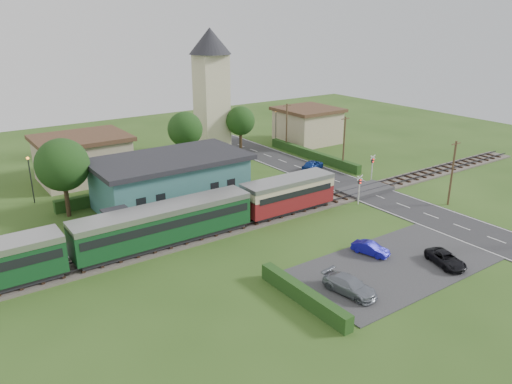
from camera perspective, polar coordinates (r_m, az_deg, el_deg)
ground at (r=50.75m, az=6.23°, el=-2.75°), size 120.00×120.00×0.00m
railway_track at (r=52.12m, az=4.79°, el=-1.95°), size 76.00×3.20×0.49m
road at (r=57.44m, az=13.79°, el=-0.49°), size 6.00×70.00×0.05m
car_park at (r=42.24m, az=15.45°, el=-8.13°), size 17.00×9.00×0.08m
crossing_deck at (r=58.62m, az=12.36°, el=0.24°), size 6.20×3.40×0.45m
platform at (r=49.34m, az=-6.62°, el=-3.15°), size 30.00×3.00×0.45m
equipment_hut at (r=45.86m, az=-15.50°, el=-3.51°), size 2.30×2.30×2.55m
station_building at (r=53.37m, az=-9.71°, el=1.30°), size 16.00×9.00×5.30m
train at (r=42.87m, az=-14.24°, el=-4.42°), size 43.20×2.90×3.40m
church_tower at (r=73.33m, az=-5.16°, el=12.48°), size 6.00×6.00×17.60m
house_west at (r=64.38m, az=-19.19°, el=3.72°), size 10.80×8.80×5.50m
house_east at (r=79.92m, az=5.90°, el=7.64°), size 8.80×8.80×5.50m
hedge_carpark at (r=35.89m, az=5.48°, el=-11.68°), size 0.80×9.00×1.20m
hedge_roadside at (r=70.86m, az=6.48°, el=4.24°), size 0.80×18.00×1.20m
hedge_station at (r=57.93m, az=-11.53°, el=0.51°), size 22.00×0.80×1.30m
tree_a at (r=52.23m, az=-21.26°, el=2.90°), size 5.20×5.20×8.00m
tree_b at (r=66.57m, az=-8.10°, el=7.09°), size 4.60×4.60×7.34m
tree_c at (r=73.24m, az=-1.79°, el=8.12°), size 4.20×4.20×6.78m
utility_pole_b at (r=56.16m, az=21.51°, el=2.10°), size 1.40×0.22×7.00m
utility_pole_c at (r=65.89m, az=10.02°, el=5.62°), size 1.40×0.22×7.00m
utility_pole_d at (r=74.62m, az=3.52°, el=7.50°), size 1.40×0.22×7.00m
crossing_signal_near at (r=53.95m, az=11.74°, el=0.74°), size 0.84×0.28×3.28m
crossing_signal_far at (r=62.14m, az=13.17°, el=3.13°), size 0.84×0.28×3.28m
streetlamp_west at (r=58.16m, az=-24.37°, el=1.68°), size 0.30×0.30×5.15m
streetlamp_east at (r=79.68m, az=2.29°, el=7.87°), size 0.30×0.30×5.15m
car_on_road at (r=65.58m, az=6.49°, el=3.09°), size 4.22×2.96×1.34m
car_park_blue at (r=43.37m, az=12.94°, el=-6.31°), size 1.97×3.37×1.05m
car_park_silver at (r=37.33m, az=10.66°, el=-10.45°), size 2.37×4.49×1.24m
car_park_dark at (r=43.36m, az=20.88°, el=-7.17°), size 2.76×4.12×1.05m
pedestrian_near at (r=50.85m, az=-1.13°, el=-0.95°), size 0.73×0.55×1.80m
pedestrian_far at (r=46.77m, az=-12.75°, el=-3.50°), size 0.81×0.91×1.55m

